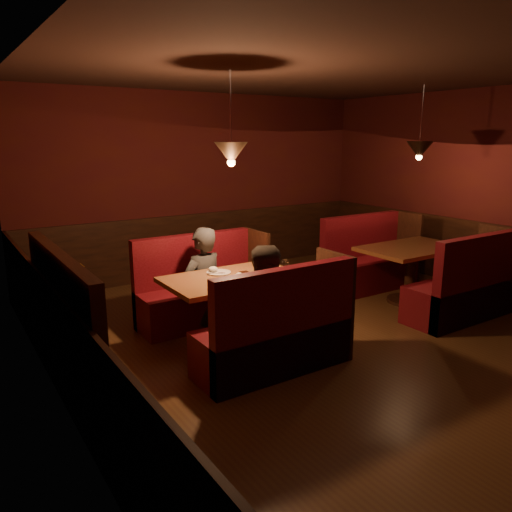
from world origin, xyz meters
TOP-DOWN VIEW (x-y plane):
  - room at (-0.28, 0.05)m, footprint 6.02×7.02m
  - main_table at (-1.13, 0.63)m, footprint 1.43×0.87m
  - main_bench_far at (-1.12, 1.44)m, footprint 1.57×0.56m
  - main_bench_near at (-1.12, -0.18)m, footprint 1.57×0.56m
  - second_table at (1.61, 0.55)m, footprint 1.38×0.88m
  - second_bench_far at (1.64, 1.37)m, footprint 1.52×0.57m
  - second_bench_near at (1.64, -0.27)m, footprint 1.52×0.57m
  - diner_a at (-1.19, 1.24)m, footprint 0.64×0.49m
  - diner_b at (-1.08, 0.03)m, footprint 0.80×0.65m

SIDE VIEW (x-z plane):
  - main_bench_far at x=-1.12m, z-range -0.19..0.88m
  - main_bench_near at x=-1.12m, z-range -0.19..0.88m
  - second_bench_far at x=1.64m, z-range -0.20..0.89m
  - second_bench_near at x=1.64m, z-range -0.20..0.89m
  - second_table at x=1.61m, z-range 0.19..0.97m
  - main_table at x=-1.13m, z-range 0.09..1.09m
  - diner_b at x=-1.08m, z-range 0.00..1.55m
  - diner_a at x=-1.19m, z-range 0.00..1.56m
  - room at x=-0.28m, z-range -0.41..2.51m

